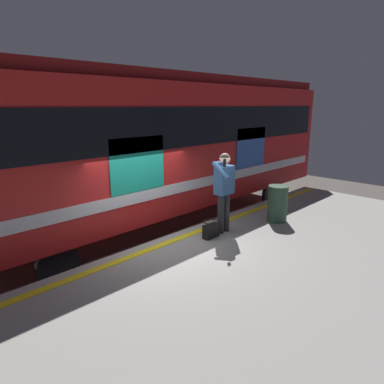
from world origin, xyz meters
name	(u,v)px	position (x,y,z in m)	size (l,w,h in m)	color
ground_plane	(164,277)	(0.00, 0.00, 0.00)	(24.53, 24.53, 0.00)	#4C4742
platform	(251,299)	(0.00, 2.20, 0.45)	(12.31, 4.39, 0.91)	gray
safety_line	(173,241)	(0.00, 0.30, 0.91)	(12.06, 0.16, 0.01)	yellow
track_rail_near	(124,253)	(0.00, -1.46, 0.08)	(16.00, 0.08, 0.16)	slate
track_rail_far	(93,237)	(0.00, -2.89, 0.08)	(16.00, 0.08, 0.16)	slate
train_carriage	(163,140)	(-1.92, -2.17, 2.59)	(11.41, 3.06, 4.10)	red
passenger	(224,186)	(-1.09, 0.68, 1.90)	(0.57, 0.55, 1.67)	#262628
handbag	(211,230)	(-0.67, 0.72, 1.07)	(0.37, 0.33, 0.35)	black
trash_bin	(277,203)	(-2.51, 1.12, 1.32)	(0.45, 0.45, 0.83)	#2D4C38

